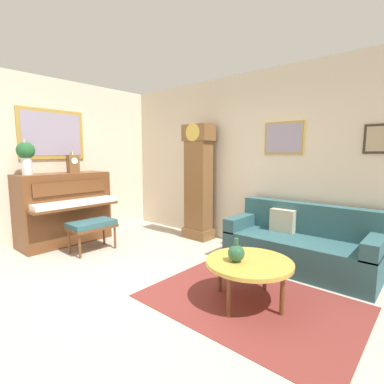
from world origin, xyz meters
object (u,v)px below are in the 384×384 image
object	(u,v)px
couch	(300,244)
mantel_clock	(73,163)
coffee_table	(249,264)
grandfather_clock	(198,185)
piano_bench	(92,226)
piano	(65,208)
green_jug	(236,253)
flower_vase	(26,154)

from	to	relation	value
couch	mantel_clock	world-z (taller)	mantel_clock
coffee_table	grandfather_clock	bearing A→B (deg)	142.61
piano_bench	grandfather_clock	size ratio (longest dim) A/B	0.34
piano_bench	mantel_clock	size ratio (longest dim) A/B	1.84
piano	couch	distance (m)	3.79
piano	couch	world-z (taller)	piano
couch	piano_bench	bearing A→B (deg)	-151.06
mantel_clock	coffee_table	bearing A→B (deg)	1.53
piano_bench	mantel_clock	xyz separation A→B (m)	(-0.74, 0.12, 0.96)
piano_bench	coffee_table	size ratio (longest dim) A/B	0.80
grandfather_clock	coffee_table	distance (m)	2.41
piano	coffee_table	size ratio (longest dim) A/B	1.64
green_jug	grandfather_clock	bearing A→B (deg)	139.24
grandfather_clock	mantel_clock	size ratio (longest dim) A/B	5.34
flower_vase	green_jug	xyz separation A→B (m)	(3.31, 0.72, -0.98)
flower_vase	couch	bearing A→B (deg)	31.48
piano_bench	green_jug	bearing A→B (deg)	2.35
couch	green_jug	xyz separation A→B (m)	(-0.13, -1.39, 0.22)
coffee_table	piano_bench	bearing A→B (deg)	-175.51
couch	mantel_clock	size ratio (longest dim) A/B	5.00
piano_bench	couch	size ratio (longest dim) A/B	0.37
grandfather_clock	mantel_clock	xyz separation A→B (m)	(-1.54, -1.51, 0.41)
piano_bench	green_jug	xyz separation A→B (m)	(2.57, 0.11, 0.13)
couch	mantel_clock	bearing A→B (deg)	-158.23
couch	green_jug	world-z (taller)	couch
piano	mantel_clock	bearing A→B (deg)	89.37
piano_bench	couch	bearing A→B (deg)	28.94
couch	flower_vase	world-z (taller)	flower_vase
grandfather_clock	couch	xyz separation A→B (m)	(1.90, -0.14, -0.65)
coffee_table	mantel_clock	xyz separation A→B (m)	(-3.40, -0.09, 0.96)
grandfather_clock	coffee_table	xyz separation A→B (m)	(1.86, -1.42, -0.55)
piano_bench	flower_vase	distance (m)	1.47
piano_bench	flower_vase	xyz separation A→B (m)	(-0.74, -0.61, 1.11)
green_jug	couch	bearing A→B (deg)	84.69
mantel_clock	couch	bearing A→B (deg)	21.77
flower_vase	coffee_table	bearing A→B (deg)	13.61
piano_bench	coffee_table	bearing A→B (deg)	4.49
grandfather_clock	coffee_table	bearing A→B (deg)	-37.39
mantel_clock	green_jug	xyz separation A→B (m)	(3.31, -0.01, -0.84)
piano_bench	couch	xyz separation A→B (m)	(2.70, 1.49, -0.09)
piano	piano_bench	distance (m)	0.77
flower_vase	green_jug	size ratio (longest dim) A/B	2.42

